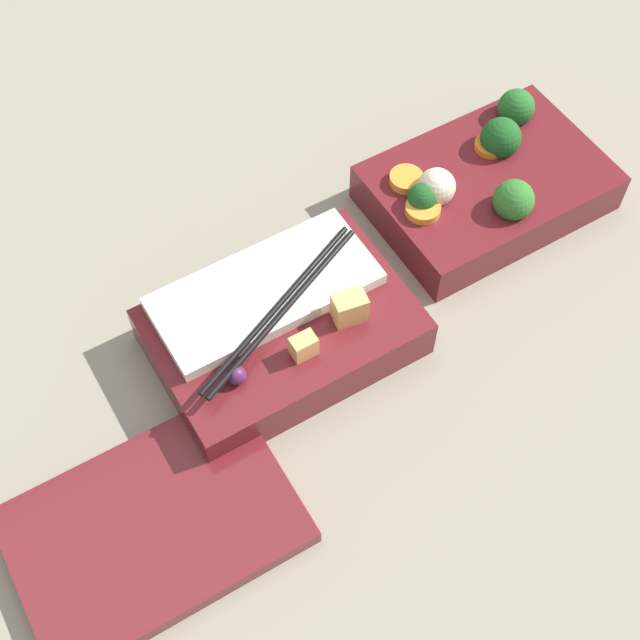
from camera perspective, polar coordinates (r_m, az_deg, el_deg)
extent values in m
plane|color=gray|center=(0.84, 4.48, 3.79)|extent=(3.00, 3.00, 0.00)
cube|color=maroon|center=(0.88, 10.63, 8.33)|extent=(0.22, 0.15, 0.04)
sphere|color=#19511E|center=(0.88, 11.49, 11.35)|extent=(0.04, 0.04, 0.04)
sphere|color=#19511E|center=(0.82, 6.56, 7.77)|extent=(0.03, 0.03, 0.03)
sphere|color=#236023|center=(0.92, 12.44, 13.14)|extent=(0.04, 0.04, 0.04)
sphere|color=#2D7028|center=(0.83, 12.29, 7.51)|extent=(0.04, 0.04, 0.04)
cylinder|color=orange|center=(0.84, 5.54, 8.96)|extent=(0.04, 0.04, 0.01)
cylinder|color=orange|center=(0.82, 6.60, 7.08)|extent=(0.05, 0.05, 0.01)
cylinder|color=orange|center=(0.88, 10.85, 10.92)|extent=(0.04, 0.04, 0.01)
sphere|color=beige|center=(0.83, 7.46, 8.44)|extent=(0.04, 0.04, 0.04)
cube|color=maroon|center=(0.77, -2.43, -0.74)|extent=(0.22, 0.15, 0.04)
cube|color=silver|center=(0.76, -3.67, 2.06)|extent=(0.19, 0.09, 0.01)
cube|color=#EAB266|center=(0.74, 1.91, 0.79)|extent=(0.03, 0.02, 0.03)
cube|color=#EAB266|center=(0.72, -1.06, -1.68)|extent=(0.02, 0.01, 0.02)
sphere|color=#4C1E4C|center=(0.71, -5.37, -3.53)|extent=(0.02, 0.02, 0.02)
cylinder|color=black|center=(0.74, -2.75, 0.86)|extent=(0.19, 0.09, 0.01)
cylinder|color=black|center=(0.74, -2.31, 0.60)|extent=(0.19, 0.09, 0.01)
cube|color=maroon|center=(0.72, -10.59, -12.86)|extent=(0.22, 0.15, 0.02)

